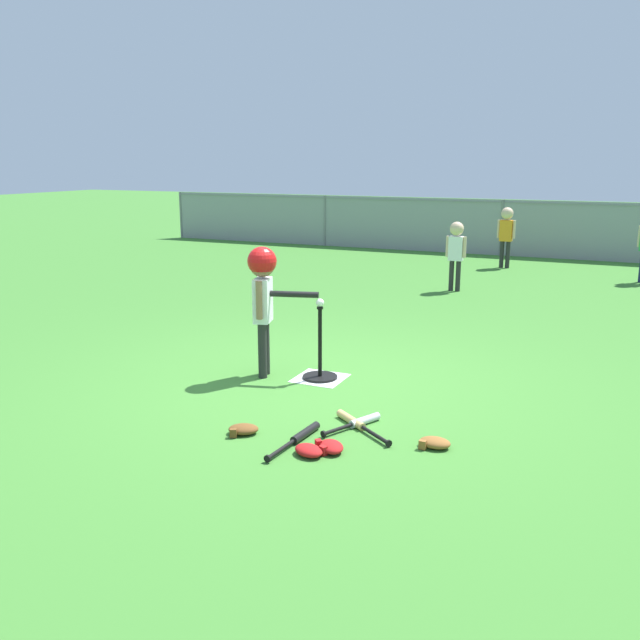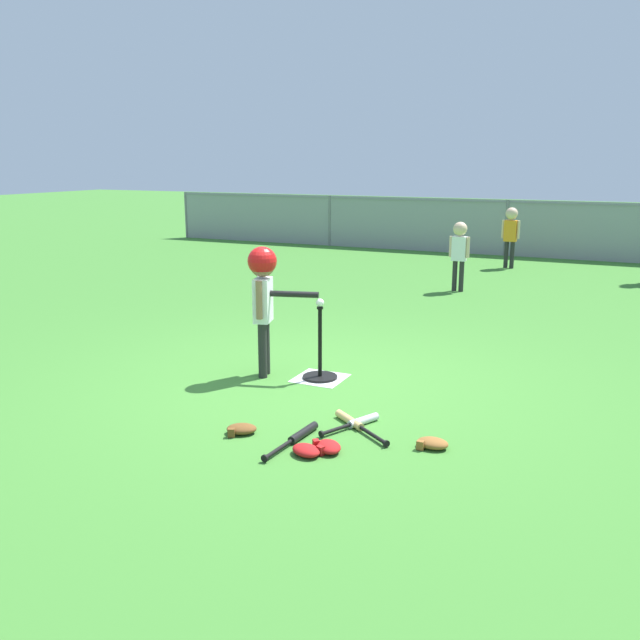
# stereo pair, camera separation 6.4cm
# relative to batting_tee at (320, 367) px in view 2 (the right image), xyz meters

# --- Properties ---
(ground_plane) EXTENTS (60.00, 60.00, 0.00)m
(ground_plane) POSITION_rel_batting_tee_xyz_m (0.06, -0.14, -0.11)
(ground_plane) COLOR #3D7A2D
(home_plate) EXTENTS (0.44, 0.44, 0.01)m
(home_plate) POSITION_rel_batting_tee_xyz_m (-0.00, 0.00, -0.10)
(home_plate) COLOR white
(home_plate) RESTS_ON ground_plane
(batting_tee) EXTENTS (0.32, 0.32, 0.67)m
(batting_tee) POSITION_rel_batting_tee_xyz_m (0.00, 0.00, 0.00)
(batting_tee) COLOR black
(batting_tee) RESTS_ON ground_plane
(baseball_on_tee) EXTENTS (0.07, 0.07, 0.07)m
(baseball_on_tee) POSITION_rel_batting_tee_xyz_m (0.00, 0.00, 0.60)
(baseball_on_tee) COLOR white
(baseball_on_tee) RESTS_ON batting_tee
(batter_child) EXTENTS (0.63, 0.33, 1.20)m
(batter_child) POSITION_rel_batting_tee_xyz_m (-0.50, -0.14, 0.75)
(batter_child) COLOR #262626
(batter_child) RESTS_ON ground_plane
(fielder_deep_left) EXTENTS (0.31, 0.21, 1.05)m
(fielder_deep_left) POSITION_rel_batting_tee_xyz_m (0.11, 4.71, 0.57)
(fielder_deep_left) COLOR #262626
(fielder_deep_left) RESTS_ON ground_plane
(fielder_deep_center) EXTENTS (0.33, 0.22, 1.11)m
(fielder_deep_center) POSITION_rel_batting_tee_xyz_m (0.42, 7.33, 0.61)
(fielder_deep_center) COLOR #262626
(fielder_deep_center) RESTS_ON ground_plane
(spare_bat_silver) EXTENTS (0.29, 0.53, 0.06)m
(spare_bat_silver) POSITION_rel_batting_tee_xyz_m (0.74, -0.92, -0.08)
(spare_bat_silver) COLOR silver
(spare_bat_silver) RESTS_ON ground_plane
(spare_bat_wood) EXTENTS (0.58, 0.45, 0.06)m
(spare_bat_wood) POSITION_rel_batting_tee_xyz_m (0.72, -0.95, -0.08)
(spare_bat_wood) COLOR #DBB266
(spare_bat_wood) RESTS_ON ground_plane
(spare_bat_black) EXTENTS (0.11, 0.67, 0.06)m
(spare_bat_black) POSITION_rel_batting_tee_xyz_m (0.45, -1.34, -0.08)
(spare_bat_black) COLOR black
(spare_bat_black) RESTS_ON ground_plane
(glove_by_plate) EXTENTS (0.27, 0.27, 0.07)m
(glove_by_plate) POSITION_rel_batting_tee_xyz_m (0.72, -1.43, -0.07)
(glove_by_plate) COLOR #B21919
(glove_by_plate) RESTS_ON ground_plane
(glove_near_bats) EXTENTS (0.27, 0.23, 0.07)m
(glove_near_bats) POSITION_rel_batting_tee_xyz_m (0.62, -1.54, -0.07)
(glove_near_bats) COLOR #B21919
(glove_near_bats) RESTS_ON ground_plane
(glove_tossed_aside) EXTENTS (0.22, 0.17, 0.07)m
(glove_tossed_aside) POSITION_rel_batting_tee_xyz_m (1.36, -1.07, -0.07)
(glove_tossed_aside) COLOR brown
(glove_tossed_aside) RESTS_ON ground_plane
(glove_outfield_drop) EXTENTS (0.27, 0.24, 0.07)m
(glove_outfield_drop) POSITION_rel_batting_tee_xyz_m (0.02, -1.41, -0.07)
(glove_outfield_drop) COLOR brown
(glove_outfield_drop) RESTS_ON ground_plane
(outfield_fence) EXTENTS (16.06, 0.06, 1.15)m
(outfield_fence) POSITION_rel_batting_tee_xyz_m (0.06, 9.00, 0.51)
(outfield_fence) COLOR slate
(outfield_fence) RESTS_ON ground_plane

